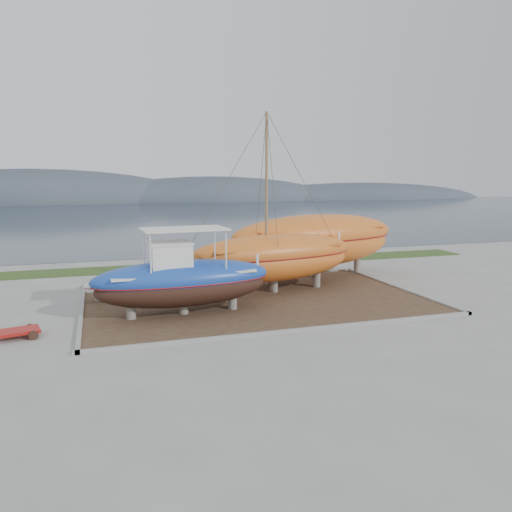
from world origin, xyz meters
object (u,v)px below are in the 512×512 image
object	(u,v)px
blue_caique	(183,271)
white_dinghy	(119,288)
orange_sailboat	(275,204)
orange_bare_hull	(316,247)
red_trailer	(18,334)

from	to	relation	value
blue_caique	white_dinghy	size ratio (longest dim) A/B	2.29
blue_caique	orange_sailboat	size ratio (longest dim) A/B	0.85
white_dinghy	orange_bare_hull	size ratio (longest dim) A/B	0.31
red_trailer	orange_sailboat	bearing A→B (deg)	6.10
white_dinghy	red_trailer	bearing A→B (deg)	-135.86
blue_caique	red_trailer	xyz separation A→B (m)	(-7.27, -1.46, -1.99)
white_dinghy	blue_caique	bearing A→B (deg)	-63.95
blue_caique	orange_bare_hull	size ratio (longest dim) A/B	0.70
white_dinghy	orange_sailboat	world-z (taller)	orange_sailboat
blue_caique	red_trailer	bearing A→B (deg)	-172.03
white_dinghy	orange_sailboat	distance (m)	9.88
blue_caique	orange_sailboat	bearing A→B (deg)	24.68
red_trailer	white_dinghy	bearing A→B (deg)	39.11
orange_bare_hull	red_trailer	xyz separation A→B (m)	(-17.16, -7.67, -1.94)
orange_sailboat	red_trailer	world-z (taller)	orange_sailboat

